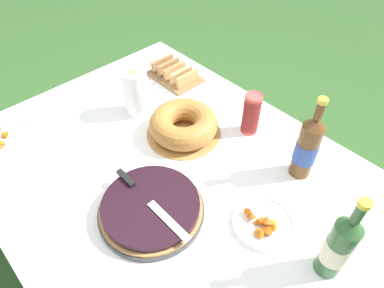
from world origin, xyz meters
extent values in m
plane|color=#335B28|center=(0.00, 0.00, 0.00)|extent=(16.00, 16.00, 0.00)
cube|color=brown|center=(0.00, 0.00, 0.69)|extent=(1.57, 1.20, 0.03)
cylinder|color=brown|center=(-0.72, 0.54, 0.33)|extent=(0.06, 0.06, 0.67)
cylinder|color=brown|center=(0.72, 0.54, 0.33)|extent=(0.06, 0.06, 0.67)
cube|color=white|center=(0.00, 0.00, 0.71)|extent=(1.58, 1.21, 0.00)
cube|color=white|center=(0.00, -0.60, 0.65)|extent=(1.58, 0.00, 0.10)
cube|color=white|center=(0.00, 0.60, 0.65)|extent=(1.58, 0.00, 0.10)
cube|color=white|center=(-0.79, 0.00, 0.65)|extent=(0.00, 1.21, 0.10)
cylinder|color=#38383D|center=(0.12, -0.17, 0.72)|extent=(0.37, 0.37, 0.02)
cylinder|color=#B78447|center=(0.12, -0.17, 0.73)|extent=(0.35, 0.35, 0.01)
cylinder|color=black|center=(0.12, -0.17, 0.75)|extent=(0.33, 0.33, 0.03)
cube|color=silver|center=(0.21, -0.17, 0.77)|extent=(0.19, 0.03, 0.00)
cube|color=black|center=(-0.02, -0.17, 0.77)|extent=(0.09, 0.02, 0.01)
cylinder|color=#B78447|center=(-0.10, 0.18, 0.71)|extent=(0.32, 0.32, 0.01)
torus|color=#AD7033|center=(-0.10, 0.18, 0.76)|extent=(0.29, 0.29, 0.10)
cylinder|color=#E04C47|center=(0.07, 0.40, 0.76)|extent=(0.07, 0.07, 0.09)
cylinder|color=#E04C47|center=(0.07, 0.40, 0.77)|extent=(0.07, 0.07, 0.09)
cylinder|color=#E04C47|center=(0.07, 0.40, 0.78)|extent=(0.07, 0.07, 0.09)
cylinder|color=#E04C47|center=(0.07, 0.40, 0.79)|extent=(0.07, 0.07, 0.09)
cylinder|color=#E04C47|center=(0.07, 0.40, 0.81)|extent=(0.07, 0.07, 0.09)
cylinder|color=#E04C47|center=(0.07, 0.40, 0.82)|extent=(0.07, 0.07, 0.09)
cylinder|color=#E04C47|center=(0.07, 0.40, 0.83)|extent=(0.07, 0.07, 0.09)
cylinder|color=#E04C47|center=(0.07, 0.40, 0.85)|extent=(0.07, 0.07, 0.09)
torus|color=#E04C47|center=(0.07, 0.40, 0.89)|extent=(0.07, 0.07, 0.01)
cylinder|color=#2D562D|center=(0.64, 0.10, 0.82)|extent=(0.08, 0.08, 0.23)
cylinder|color=beige|center=(0.64, 0.10, 0.82)|extent=(0.08, 0.08, 0.09)
cone|color=#2D562D|center=(0.64, 0.10, 0.95)|extent=(0.08, 0.08, 0.04)
cylinder|color=#2D562D|center=(0.64, 0.10, 1.00)|extent=(0.03, 0.03, 0.06)
cylinder|color=gold|center=(0.64, 0.10, 1.04)|extent=(0.03, 0.03, 0.02)
cylinder|color=brown|center=(0.36, 0.36, 0.83)|extent=(0.08, 0.08, 0.23)
cylinder|color=#334C93|center=(0.36, 0.36, 0.82)|extent=(0.08, 0.08, 0.09)
cone|color=brown|center=(0.36, 0.36, 0.96)|extent=(0.08, 0.08, 0.04)
cylinder|color=brown|center=(0.36, 0.36, 1.01)|extent=(0.03, 0.03, 0.06)
cylinder|color=gold|center=(0.36, 0.36, 1.05)|extent=(0.03, 0.03, 0.02)
cylinder|color=white|center=(0.41, 0.07, 0.71)|extent=(0.21, 0.21, 0.01)
torus|color=white|center=(0.41, 0.07, 0.72)|extent=(0.21, 0.21, 0.01)
cone|color=orange|center=(0.41, 0.07, 0.74)|extent=(0.04, 0.04, 0.03)
cone|color=#C74B0C|center=(0.40, 0.06, 0.73)|extent=(0.04, 0.04, 0.04)
cone|color=#B64D12|center=(0.42, 0.08, 0.75)|extent=(0.06, 0.06, 0.04)
cone|color=#BD6418|center=(0.43, 0.03, 0.74)|extent=(0.05, 0.05, 0.03)
cone|color=#A64D0F|center=(0.35, 0.06, 0.74)|extent=(0.04, 0.04, 0.03)
cone|color=#A75119|center=(0.37, 0.06, 0.74)|extent=(0.04, 0.04, 0.03)
cone|color=#BF7719|center=(0.45, 0.08, 0.74)|extent=(0.05, 0.05, 0.05)
cone|color=#B3450B|center=(0.44, 0.06, 0.74)|extent=(0.06, 0.06, 0.05)
cylinder|color=white|center=(-0.60, -0.40, 0.71)|extent=(0.21, 0.21, 0.01)
torus|color=white|center=(-0.60, -0.40, 0.72)|extent=(0.21, 0.21, 0.01)
cone|color=#C35F1C|center=(-0.54, -0.43, 0.74)|extent=(0.05, 0.05, 0.04)
cone|color=#AE6616|center=(-0.55, -0.42, 0.74)|extent=(0.05, 0.05, 0.04)
cone|color=#AE5213|center=(-0.60, -0.40, 0.73)|extent=(0.06, 0.06, 0.05)
cone|color=#BB600F|center=(-0.60, -0.40, 0.73)|extent=(0.05, 0.04, 0.05)
cylinder|color=white|center=(-0.36, 0.13, 0.81)|extent=(0.11, 0.11, 0.21)
cylinder|color=#9E7A56|center=(-0.36, 0.13, 0.92)|extent=(0.04, 0.04, 0.00)
cube|color=olive|center=(-0.44, 0.42, 0.72)|extent=(0.26, 0.18, 0.02)
cube|color=#9E7042|center=(-0.54, 0.42, 0.75)|extent=(0.03, 0.14, 0.06)
cube|color=#9E7042|center=(-0.49, 0.42, 0.75)|extent=(0.02, 0.14, 0.06)
cube|color=#B2844C|center=(-0.44, 0.42, 0.75)|extent=(0.03, 0.14, 0.06)
cube|color=tan|center=(-0.39, 0.42, 0.75)|extent=(0.02, 0.14, 0.06)
cube|color=#B2844C|center=(-0.35, 0.42, 0.75)|extent=(0.02, 0.14, 0.06)
camera|label=1|loc=(0.70, -0.52, 1.72)|focal=32.00mm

